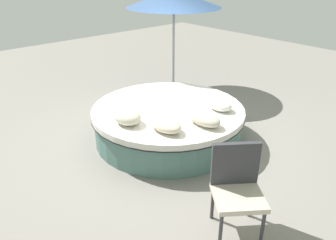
# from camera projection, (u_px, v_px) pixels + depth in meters

# --- Properties ---
(ground_plane) EXTENTS (16.00, 16.00, 0.00)m
(ground_plane) POSITION_uv_depth(u_px,v_px,m) (168.00, 138.00, 5.65)
(ground_plane) COLOR gray
(round_bed) EXTENTS (2.46, 2.46, 0.55)m
(round_bed) POSITION_uv_depth(u_px,v_px,m) (168.00, 123.00, 5.53)
(round_bed) COLOR #4C726B
(round_bed) RESTS_ON ground_plane
(throw_pillow_0) EXTENTS (0.46, 0.35, 0.20)m
(throw_pillow_0) POSITION_uv_depth(u_px,v_px,m) (127.00, 117.00, 4.86)
(throw_pillow_0) COLOR beige
(throw_pillow_0) RESTS_ON round_bed
(throw_pillow_1) EXTENTS (0.54, 0.33, 0.18)m
(throw_pillow_1) POSITION_uv_depth(u_px,v_px,m) (165.00, 125.00, 4.67)
(throw_pillow_1) COLOR beige
(throw_pillow_1) RESTS_ON round_bed
(throw_pillow_2) EXTENTS (0.56, 0.31, 0.19)m
(throw_pillow_2) POSITION_uv_depth(u_px,v_px,m) (204.00, 118.00, 4.83)
(throw_pillow_2) COLOR beige
(throw_pillow_2) RESTS_ON round_bed
(throw_pillow_3) EXTENTS (0.41, 0.29, 0.17)m
(throw_pillow_3) POSITION_uv_depth(u_px,v_px,m) (220.00, 105.00, 5.30)
(throw_pillow_3) COLOR white
(throw_pillow_3) RESTS_ON round_bed
(patio_chair) EXTENTS (0.71, 0.72, 0.98)m
(patio_chair) POSITION_uv_depth(u_px,v_px,m) (237.00, 183.00, 3.59)
(patio_chair) COLOR #333338
(patio_chair) RESTS_ON ground_plane
(patio_umbrella) EXTENTS (2.00, 2.00, 2.15)m
(patio_umbrella) POSITION_uv_depth(u_px,v_px,m) (174.00, 0.00, 6.93)
(patio_umbrella) COLOR #262628
(patio_umbrella) RESTS_ON ground_plane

